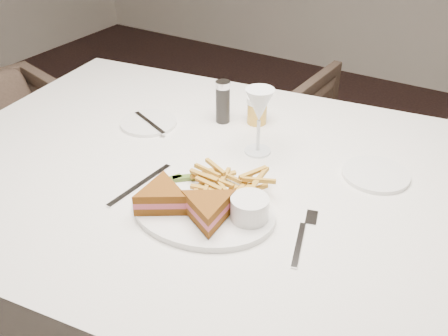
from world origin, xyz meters
The scene contains 4 objects.
ground centered at (0.00, 0.00, 0.00)m, with size 5.00×5.00×0.00m, color black.
table centered at (0.31, -0.11, 0.38)m, with size 1.56×1.04×0.75m, color silver.
chair_far centered at (0.38, 0.88, 0.33)m, with size 0.63×0.59×0.65m, color #48372C.
table_setting centered at (0.31, -0.17, 0.79)m, with size 0.79×0.61×0.18m.
Camera 1 is at (0.81, -0.97, 1.42)m, focal length 40.00 mm.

